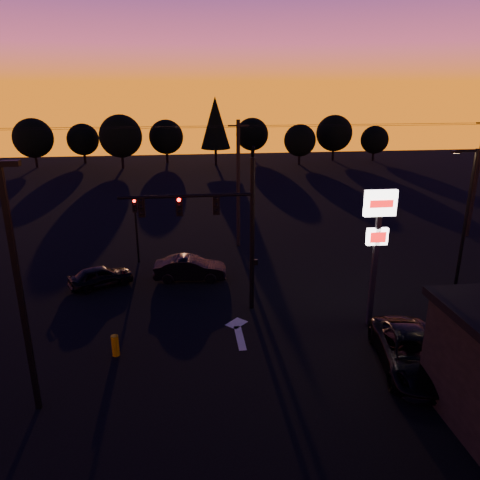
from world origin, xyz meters
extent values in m
plane|color=black|center=(0.00, 0.00, 0.00)|extent=(120.00, 120.00, 0.00)
cube|color=beige|center=(0.50, 1.00, 0.01)|extent=(0.35, 2.20, 0.01)
cube|color=beige|center=(0.50, 2.40, 0.01)|extent=(1.20, 1.20, 0.01)
cylinder|color=black|center=(1.50, 4.00, 4.00)|extent=(0.24, 0.24, 8.00)
cylinder|color=black|center=(1.50, 4.00, 8.20)|extent=(0.14, 0.52, 0.76)
cylinder|color=black|center=(-1.75, 4.00, 6.20)|extent=(6.50, 0.16, 0.16)
cube|color=black|center=(-0.30, 4.00, 5.70)|extent=(0.32, 0.22, 0.95)
sphere|color=black|center=(-0.30, 3.87, 6.05)|extent=(0.18, 0.18, 0.18)
sphere|color=black|center=(-0.30, 3.87, 5.75)|extent=(0.18, 0.18, 0.18)
sphere|color=black|center=(-0.30, 3.87, 5.45)|extent=(0.18, 0.18, 0.18)
cube|color=black|center=(-2.10, 4.00, 5.70)|extent=(0.32, 0.22, 0.95)
sphere|color=#FF0705|center=(-2.10, 3.87, 6.05)|extent=(0.18, 0.18, 0.18)
sphere|color=black|center=(-2.10, 3.87, 5.75)|extent=(0.18, 0.18, 0.18)
sphere|color=black|center=(-2.10, 3.87, 5.45)|extent=(0.18, 0.18, 0.18)
cube|color=black|center=(-3.90, 4.00, 5.70)|extent=(0.32, 0.22, 0.95)
sphere|color=black|center=(-3.90, 3.87, 6.05)|extent=(0.18, 0.18, 0.18)
sphere|color=black|center=(-3.90, 3.87, 5.75)|extent=(0.18, 0.18, 0.18)
sphere|color=black|center=(-3.90, 3.87, 5.45)|extent=(0.18, 0.18, 0.18)
cube|color=black|center=(1.68, 4.00, 2.60)|extent=(0.22, 0.18, 0.28)
cylinder|color=black|center=(-5.00, 11.50, 1.80)|extent=(0.14, 0.14, 3.60)
cube|color=black|center=(-5.00, 11.50, 3.90)|extent=(0.30, 0.20, 0.90)
sphere|color=#FF0705|center=(-5.00, 11.38, 4.22)|extent=(0.18, 0.18, 0.18)
sphere|color=black|center=(-5.00, 11.38, 3.94)|extent=(0.18, 0.18, 0.18)
sphere|color=black|center=(-5.00, 11.38, 3.66)|extent=(0.18, 0.18, 0.18)
cube|color=black|center=(-7.50, -3.00, 4.50)|extent=(0.18, 0.18, 9.00)
cube|color=black|center=(-7.15, -3.00, 9.05)|extent=(0.55, 0.30, 0.18)
cube|color=black|center=(7.00, 1.50, 3.20)|extent=(0.22, 0.22, 6.40)
cube|color=white|center=(7.00, 1.50, 6.20)|extent=(1.50, 0.25, 1.20)
cube|color=red|center=(7.00, 1.36, 6.20)|extent=(1.10, 0.02, 0.35)
cube|color=white|center=(7.00, 1.50, 4.60)|extent=(1.00, 0.22, 0.80)
cube|color=red|center=(7.00, 1.37, 4.60)|extent=(0.75, 0.02, 0.50)
cylinder|color=black|center=(14.00, 5.50, 4.00)|extent=(0.20, 0.20, 8.00)
cylinder|color=black|center=(13.40, 5.50, 7.90)|extent=(1.20, 0.14, 0.14)
cube|color=black|center=(12.80, 5.50, 7.85)|extent=(0.50, 0.22, 0.14)
plane|color=#FFB759|center=(12.80, 5.50, 7.77)|extent=(0.35, 0.35, 0.00)
cylinder|color=black|center=(2.00, 14.00, 4.50)|extent=(0.26, 0.26, 9.00)
cube|color=black|center=(2.00, 14.00, 8.60)|extent=(1.40, 0.10, 0.10)
cylinder|color=black|center=(20.00, 14.00, 4.50)|extent=(0.26, 0.26, 9.00)
cylinder|color=black|center=(-7.00, 13.40, 8.55)|extent=(18.00, 0.02, 0.02)
cylinder|color=black|center=(-7.00, 14.00, 8.60)|extent=(18.00, 0.02, 0.02)
cylinder|color=black|center=(-7.00, 14.60, 8.55)|extent=(18.00, 0.02, 0.02)
cylinder|color=black|center=(11.00, 13.40, 8.55)|extent=(18.00, 0.02, 0.02)
cylinder|color=black|center=(11.00, 14.00, 8.60)|extent=(18.00, 0.02, 0.02)
cylinder|color=black|center=(11.00, 14.60, 8.55)|extent=(18.00, 0.02, 0.02)
cube|color=black|center=(9.00, -3.48, 1.40)|extent=(2.20, 0.05, 1.60)
cylinder|color=#A87A00|center=(-5.10, 0.22, 0.48)|extent=(0.32, 0.32, 0.97)
cylinder|color=black|center=(-22.00, 50.00, 0.81)|extent=(0.36, 0.36, 1.62)
sphere|color=black|center=(-22.00, 50.00, 4.06)|extent=(5.36, 5.36, 5.36)
cylinder|color=black|center=(-16.00, 53.00, 0.69)|extent=(0.36, 0.36, 1.38)
sphere|color=black|center=(-16.00, 53.00, 3.44)|extent=(4.54, 4.54, 4.54)
cylinder|color=black|center=(-10.00, 48.00, 0.88)|extent=(0.36, 0.36, 1.75)
sphere|color=black|center=(-10.00, 48.00, 4.38)|extent=(5.77, 5.78, 5.78)
cylinder|color=black|center=(-4.00, 52.00, 0.75)|extent=(0.36, 0.36, 1.50)
sphere|color=black|center=(-4.00, 52.00, 3.75)|extent=(4.95, 4.95, 4.95)
cylinder|color=black|center=(3.00, 49.00, 1.19)|extent=(0.36, 0.36, 2.38)
cone|color=black|center=(3.00, 49.00, 5.94)|extent=(4.18, 4.18, 7.12)
cylinder|color=black|center=(9.00, 54.00, 0.75)|extent=(0.36, 0.36, 1.50)
sphere|color=black|center=(9.00, 54.00, 3.75)|extent=(4.95, 4.95, 4.95)
cylinder|color=black|center=(15.00, 48.00, 0.69)|extent=(0.36, 0.36, 1.38)
sphere|color=black|center=(15.00, 48.00, 3.44)|extent=(4.54, 4.54, 4.54)
cylinder|color=black|center=(21.00, 51.00, 0.81)|extent=(0.36, 0.36, 1.62)
sphere|color=black|center=(21.00, 51.00, 4.06)|extent=(5.36, 5.36, 5.36)
cylinder|color=black|center=(27.00, 50.00, 0.62)|extent=(0.36, 0.36, 1.25)
sphere|color=black|center=(27.00, 50.00, 3.12)|extent=(4.12, 4.12, 4.12)
imported|color=black|center=(-6.86, 7.84, 0.63)|extent=(3.96, 2.90, 1.26)
imported|color=black|center=(-1.65, 8.23, 0.71)|extent=(4.44, 1.88, 1.42)
imported|color=black|center=(7.27, -2.32, 0.77)|extent=(3.46, 5.89, 1.54)
camera|label=1|loc=(-1.90, -18.18, 11.45)|focal=35.00mm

